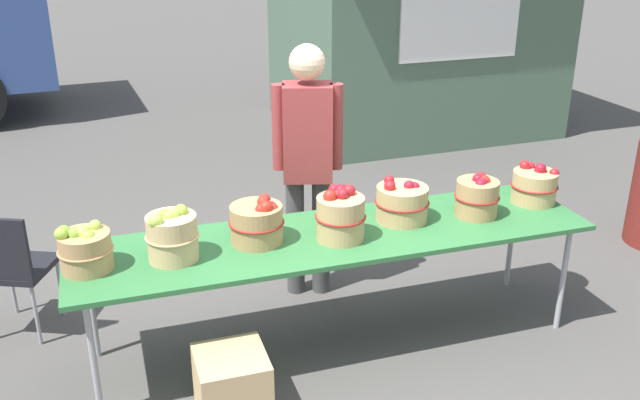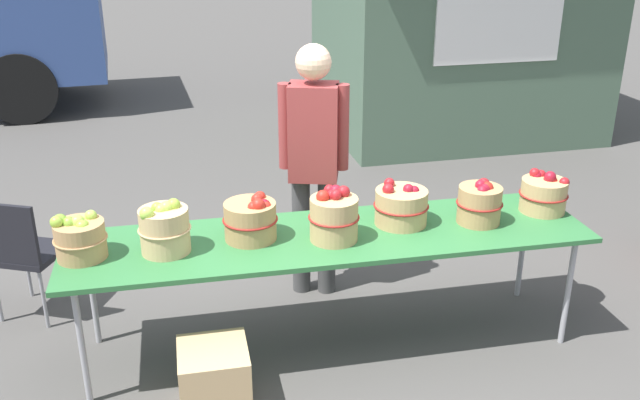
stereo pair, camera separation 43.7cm
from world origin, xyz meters
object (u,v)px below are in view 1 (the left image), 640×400
object	(u,v)px
apple_basket_red_0	(258,222)
apple_basket_red_2	(402,203)
apple_basket_green_1	(172,236)
vendor_adult	(308,153)
apple_basket_green_0	(85,249)
apple_basket_red_1	(340,215)
apple_basket_red_4	(534,185)
produce_crate	(232,385)
market_table	(336,239)
folding_chair	(10,263)
apple_basket_red_3	(477,196)

from	to	relation	value
apple_basket_red_0	apple_basket_red_2	xyz separation A→B (m)	(0.92, 0.03, -0.01)
apple_basket_green_1	vendor_adult	xyz separation A→B (m)	(0.99, 0.70, 0.14)
apple_basket_green_1	apple_basket_red_2	world-z (taller)	apple_basket_green_1
apple_basket_green_0	apple_basket_red_1	world-z (taller)	apple_basket_red_1
apple_basket_red_4	produce_crate	xyz separation A→B (m)	(-2.15, -0.56, -0.68)
market_table	folding_chair	bearing A→B (deg)	159.56
folding_chair	apple_basket_red_1	bearing A→B (deg)	-177.92
apple_basket_red_4	folding_chair	bearing A→B (deg)	169.18
apple_basket_red_2	vendor_adult	xyz separation A→B (m)	(-0.42, 0.60, 0.17)
apple_basket_red_0	vendor_adult	world-z (taller)	vendor_adult
apple_basket_red_0	apple_basket_red_3	world-z (taller)	apple_basket_red_3
apple_basket_green_1	apple_basket_red_0	bearing A→B (deg)	7.89
vendor_adult	apple_basket_green_0	bearing A→B (deg)	41.33
apple_basket_green_0	apple_basket_green_1	xyz separation A→B (m)	(0.46, -0.02, 0.02)
apple_basket_green_1	apple_basket_red_0	distance (m)	0.50
apple_basket_red_3	produce_crate	bearing A→B (deg)	-164.20
apple_basket_red_2	vendor_adult	size ratio (longest dim) A/B	0.19
apple_basket_red_3	vendor_adult	xyz separation A→B (m)	(-0.90, 0.68, 0.16)
apple_basket_green_0	folding_chair	distance (m)	0.93
apple_basket_red_2	apple_basket_red_4	world-z (taller)	same
folding_chair	market_table	bearing A→B (deg)	-176.33
apple_basket_green_0	apple_basket_red_4	distance (m)	2.81
market_table	apple_basket_red_4	distance (m)	1.41
apple_basket_red_2	produce_crate	bearing A→B (deg)	-155.18
market_table	vendor_adult	distance (m)	0.74
apple_basket_green_0	vendor_adult	bearing A→B (deg)	25.13
apple_basket_red_2	apple_basket_red_4	size ratio (longest dim) A/B	1.11
apple_basket_green_1	apple_basket_red_3	size ratio (longest dim) A/B	1.07
market_table	apple_basket_red_0	size ratio (longest dim) A/B	9.61
apple_basket_green_1	apple_basket_red_2	distance (m)	1.41
folding_chair	produce_crate	bearing A→B (deg)	157.86
apple_basket_green_0	produce_crate	size ratio (longest dim) A/B	0.79
apple_basket_red_3	apple_basket_green_0	bearing A→B (deg)	179.90
apple_basket_red_0	apple_basket_red_1	distance (m)	0.48
apple_basket_red_3	produce_crate	xyz separation A→B (m)	(-1.68, -0.47, -0.69)
apple_basket_red_2	folding_chair	distance (m)	2.45
market_table	apple_basket_green_1	size ratio (longest dim) A/B	10.16
apple_basket_green_1	apple_basket_red_0	world-z (taller)	apple_basket_green_1
market_table	apple_basket_red_0	world-z (taller)	apple_basket_red_0
produce_crate	apple_basket_red_2	bearing A→B (deg)	24.82
market_table	produce_crate	xyz separation A→B (m)	(-0.75, -0.49, -0.53)
apple_basket_green_0	apple_basket_red_0	xyz separation A→B (m)	(0.95, 0.05, 0.00)
apple_basket_green_1	apple_basket_red_4	distance (m)	2.36
apple_basket_green_1	vendor_adult	world-z (taller)	vendor_adult
market_table	vendor_adult	world-z (taller)	vendor_adult
apple_basket_green_0	apple_basket_red_2	distance (m)	1.87
apple_basket_red_1	apple_basket_red_4	xyz separation A→B (m)	(1.40, 0.14, -0.03)
apple_basket_green_0	vendor_adult	size ratio (longest dim) A/B	0.17
market_table	apple_basket_red_0	distance (m)	0.49
apple_basket_green_0	vendor_adult	world-z (taller)	vendor_adult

